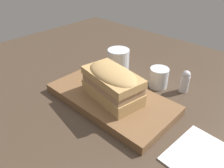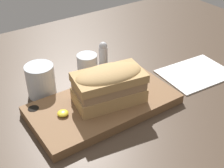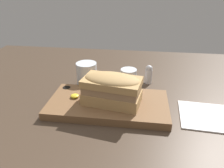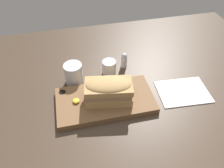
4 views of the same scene
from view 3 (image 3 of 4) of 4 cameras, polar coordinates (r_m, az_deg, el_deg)
The scene contains 8 objects.
dining_table at distance 74.53cm, azimuth 4.60°, elevation -5.59°, with size 158.73×115.57×2.00cm.
serving_board at distance 70.74cm, azimuth -1.05°, elevation -5.26°, with size 37.99×19.80×2.56cm.
sandwich at distance 66.77cm, azimuth -0.02°, elevation -0.98°, with size 18.89×12.33×9.61cm.
mustard_dollop at distance 72.70cm, azimuth -9.71°, elevation -3.09°, with size 2.75×2.75×1.10cm.
water_glass at distance 84.43cm, azimuth -6.58°, elevation 2.16°, with size 7.77×7.77×9.10cm.
wine_glass at distance 84.49cm, azimuth 4.33°, elevation 1.64°, with size 6.15×6.15×6.56cm.
napkin at distance 73.36cm, azimuth 25.37°, elevation -7.85°, with size 21.79×16.63×0.40cm.
salt_shaker at distance 86.97cm, azimuth 9.55°, elevation 2.59°, with size 2.80×2.80×7.45cm.
Camera 3 is at (2.61, -63.22, 40.38)cm, focal length 35.00 mm.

